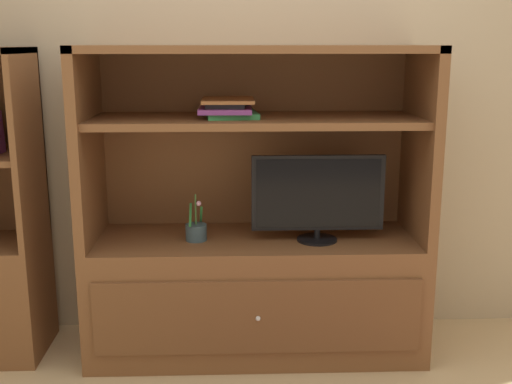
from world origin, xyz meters
The scene contains 6 objects.
painted_rear_wall centered at (0.00, 0.75, 1.40)m, with size 6.00×0.10×2.80m, color tan.
media_console centered at (0.00, 0.41, 0.49)m, with size 1.70×0.63×1.57m.
tv_monitor centered at (0.31, 0.33, 0.84)m, with size 0.66×0.20×0.44m.
potted_plant centered at (-0.30, 0.36, 0.65)m, with size 0.11×0.13×0.24m.
magazine_stack centered at (-0.13, 0.40, 1.27)m, with size 0.29×0.34×0.09m.
bookshelf_tall centered at (-1.29, 0.41, 0.54)m, with size 0.37×0.46×1.56m.
Camera 1 is at (-0.11, -2.73, 1.58)m, focal length 44.74 mm.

